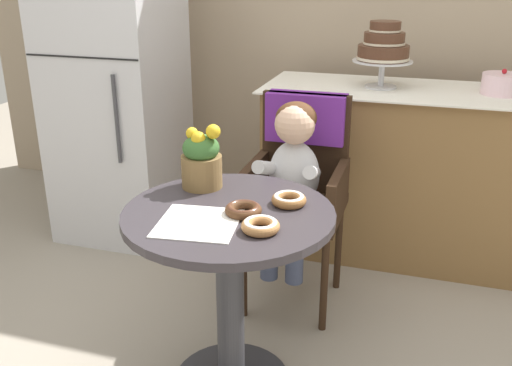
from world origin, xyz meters
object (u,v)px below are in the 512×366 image
(donut_side, at_px, (261,225))
(refrigerator, at_px, (116,88))
(round_layer_cake, at_px, (502,84))
(seated_child, at_px, (292,170))
(cafe_table, at_px, (230,266))
(flower_vase, at_px, (202,159))
(tiered_cake_stand, at_px, (384,48))
(donut_mid, at_px, (243,209))
(donut_front, at_px, (289,199))
(wicker_chair, at_px, (300,167))

(donut_side, distance_m, refrigerator, 1.71)
(round_layer_cake, bearing_deg, refrigerator, -173.82)
(seated_child, distance_m, donut_side, 0.69)
(cafe_table, distance_m, refrigerator, 1.56)
(seated_child, relative_size, refrigerator, 0.43)
(flower_vase, bearing_deg, cafe_table, -47.22)
(round_layer_cake, height_order, refrigerator, refrigerator)
(tiered_cake_stand, bearing_deg, refrigerator, -171.91)
(donut_mid, height_order, flower_vase, flower_vase)
(cafe_table, height_order, flower_vase, flower_vase)
(cafe_table, relative_size, donut_mid, 5.85)
(cafe_table, bearing_deg, donut_front, 31.73)
(wicker_chair, xyz_separation_m, donut_front, (0.10, -0.61, 0.10))
(donut_mid, bearing_deg, donut_front, 45.42)
(flower_vase, bearing_deg, round_layer_cake, 45.91)
(seated_child, xyz_separation_m, flower_vase, (-0.25, -0.39, 0.15))
(wicker_chair, height_order, tiered_cake_stand, tiered_cake_stand)
(cafe_table, xyz_separation_m, donut_side, (0.15, -0.12, 0.23))
(donut_side, bearing_deg, donut_front, 81.78)
(donut_front, relative_size, flower_vase, 0.50)
(wicker_chair, xyz_separation_m, donut_side, (0.07, -0.84, 0.10))
(round_layer_cake, distance_m, refrigerator, 2.00)
(round_layer_cake, xyz_separation_m, refrigerator, (-1.98, -0.21, -0.10))
(cafe_table, height_order, seated_child, seated_child)
(flower_vase, xyz_separation_m, round_layer_cake, (1.10, 1.13, 0.12))
(wicker_chair, bearing_deg, flower_vase, -117.89)
(seated_child, bearing_deg, cafe_table, -98.20)
(cafe_table, bearing_deg, wicker_chair, 83.55)
(donut_mid, distance_m, donut_side, 0.14)
(donut_front, distance_m, round_layer_cake, 1.43)
(wicker_chair, relative_size, seated_child, 1.31)
(seated_child, distance_m, donut_front, 0.47)
(tiered_cake_stand, height_order, refrigerator, refrigerator)
(donut_side, bearing_deg, seated_child, 95.50)
(wicker_chair, relative_size, flower_vase, 3.92)
(donut_mid, height_order, tiered_cake_stand, tiered_cake_stand)
(donut_side, xyz_separation_m, tiered_cake_stand, (0.21, 1.42, 0.36))
(donut_side, xyz_separation_m, refrigerator, (-1.20, 1.22, 0.11))
(cafe_table, relative_size, seated_child, 0.99)
(donut_front, relative_size, round_layer_cake, 0.62)
(donut_side, bearing_deg, cafe_table, 141.63)
(tiered_cake_stand, xyz_separation_m, refrigerator, (-1.41, -0.20, -0.25))
(flower_vase, xyz_separation_m, tiered_cake_stand, (0.52, 1.12, 0.27))
(donut_side, bearing_deg, donut_mid, 131.28)
(wicker_chair, distance_m, donut_front, 0.63)
(wicker_chair, bearing_deg, donut_front, -84.06)
(donut_mid, height_order, round_layer_cake, round_layer_cake)
(donut_front, height_order, flower_vase, flower_vase)
(round_layer_cake, bearing_deg, seated_child, -138.64)
(tiered_cake_stand, height_order, round_layer_cake, tiered_cake_stand)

